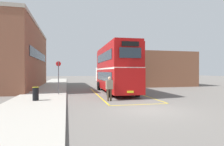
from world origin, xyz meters
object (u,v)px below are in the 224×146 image
object	(u,v)px
double_decker_bus	(115,68)
pedestrian_boarding	(109,87)
bus_stop_sign	(58,75)
single_deck_bus	(109,74)
litter_bin	(36,94)

from	to	relation	value
double_decker_bus	pedestrian_boarding	size ratio (longest dim) A/B	5.65
double_decker_bus	bus_stop_sign	xyz separation A→B (m)	(-5.54, -1.14, -0.62)
double_decker_bus	pedestrian_boarding	xyz separation A→B (m)	(-1.76, -5.09, -1.46)
double_decker_bus	pedestrian_boarding	world-z (taller)	double_decker_bus
single_deck_bus	pedestrian_boarding	world-z (taller)	single_deck_bus
pedestrian_boarding	bus_stop_sign	xyz separation A→B (m)	(-3.78, 3.95, 0.84)
single_deck_bus	bus_stop_sign	bearing A→B (deg)	-116.52
litter_bin	bus_stop_sign	distance (m)	3.90
bus_stop_sign	litter_bin	bearing A→B (deg)	-112.36
double_decker_bus	single_deck_bus	xyz separation A→B (m)	(2.89, 15.75, -0.87)
single_deck_bus	pedestrian_boarding	distance (m)	21.36
single_deck_bus	litter_bin	size ratio (longest dim) A/B	10.09
pedestrian_boarding	bus_stop_sign	size ratio (longest dim) A/B	0.61
double_decker_bus	litter_bin	distance (m)	8.52
pedestrian_boarding	bus_stop_sign	world-z (taller)	bus_stop_sign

